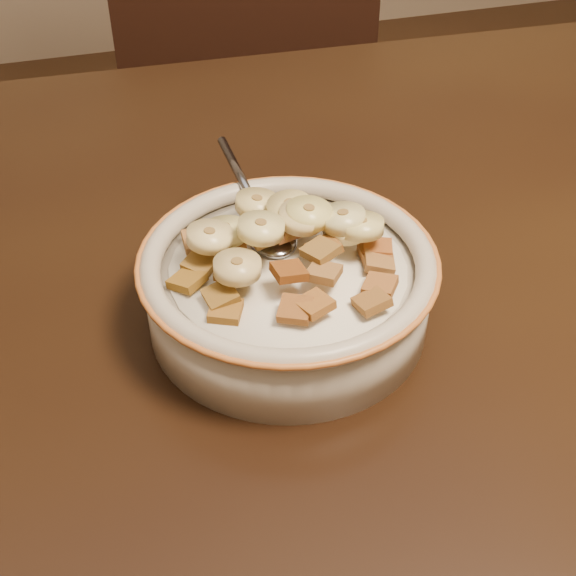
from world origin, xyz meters
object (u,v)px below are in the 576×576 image
object	(u,v)px
table	(270,347)
spoon	(272,238)
chair	(279,169)
cereal_bowl	(288,295)

from	to	relation	value
table	spoon	size ratio (longest dim) A/B	29.81
chair	cereal_bowl	distance (m)	0.71
chair	cereal_bowl	world-z (taller)	chair
cereal_bowl	chair	bearing A→B (deg)	75.33
chair	cereal_bowl	bearing A→B (deg)	-92.70
cereal_bowl	spoon	world-z (taller)	spoon
table	spoon	distance (m)	0.08
table	cereal_bowl	bearing A→B (deg)	17.79
cereal_bowl	spoon	xyz separation A→B (m)	(-0.00, 0.03, 0.03)
spoon	table	bearing A→B (deg)	66.53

